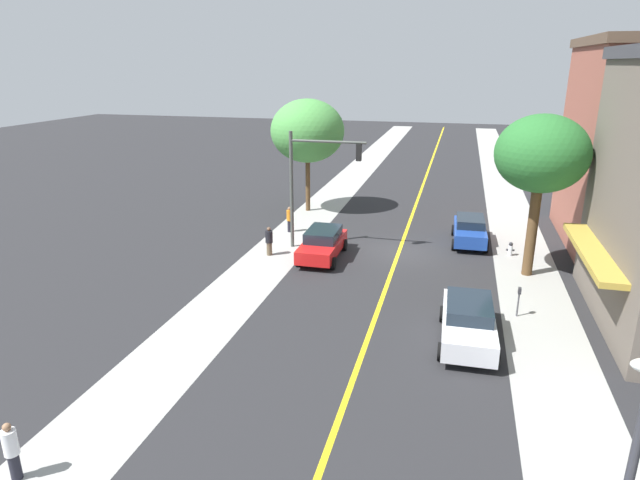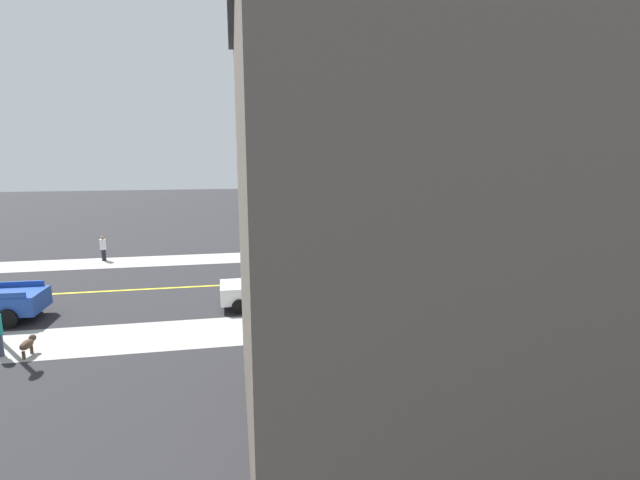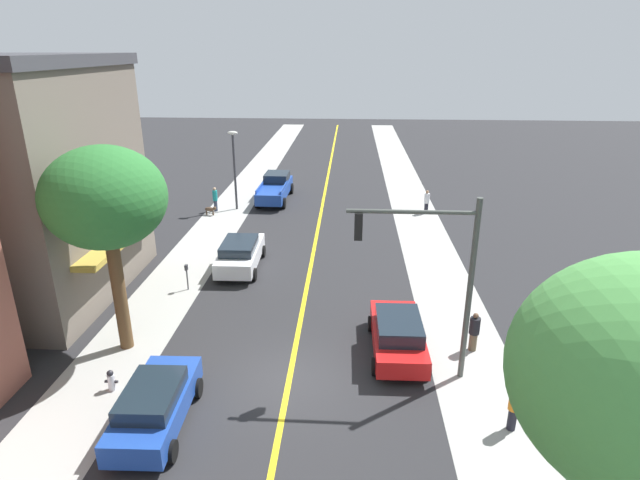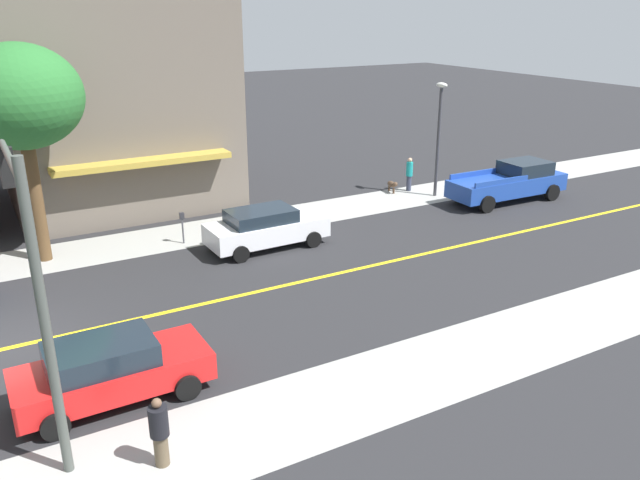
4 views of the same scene
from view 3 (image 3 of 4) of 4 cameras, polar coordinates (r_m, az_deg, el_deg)
ground_plane at (r=18.63m, az=-3.45°, el=-15.24°), size 140.00×140.00×0.00m
sidewalk_left at (r=20.41m, az=-22.70°, el=-13.48°), size 3.09×126.00×0.01m
sidewalk_right at (r=19.09m, az=17.37°, el=-15.28°), size 3.09×126.00×0.01m
road_centerline_stripe at (r=18.63m, az=-3.45°, el=-15.24°), size 0.20×126.00×0.00m
street_tree_left_near at (r=19.44m, az=-22.77°, el=4.22°), size 4.27×4.27×7.82m
fire_hydrant at (r=19.28m, az=-22.17°, el=-14.22°), size 0.44×0.24×0.76m
parking_meter at (r=25.21m, az=-14.58°, el=-3.60°), size 0.12×0.18×1.28m
traffic_light_mast at (r=17.16m, az=12.63°, el=-2.59°), size 4.24×0.32×6.54m
street_lamp at (r=36.61m, az=-9.52°, el=8.67°), size 0.70×0.36×5.54m
red_sedan_right_curb at (r=19.82m, az=8.63°, el=-10.27°), size 2.11×4.57×1.55m
white_sedan_left_curb at (r=27.09m, az=-8.84°, el=-1.48°), size 2.17×4.73×1.57m
blue_sedan_left_curb at (r=17.01m, az=-17.84°, el=-16.97°), size 2.06×4.37×1.52m
blue_pickup_truck at (r=39.22m, az=-4.99°, el=5.81°), size 2.30×6.13×1.86m
pedestrian_teal_shirt at (r=36.98m, az=-11.56°, el=4.52°), size 0.33×0.33×1.72m
pedestrian_black_shirt at (r=20.59m, az=16.74°, el=-9.66°), size 0.40×0.40×1.59m
pedestrian_orange_shirt at (r=17.15m, az=20.74°, el=-16.88°), size 0.35×0.35×1.59m
pedestrian_white_shirt at (r=36.52m, az=11.76°, el=4.22°), size 0.36×0.36×1.65m
small_dog at (r=36.27m, az=-12.07°, el=3.35°), size 0.86×0.39×0.64m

